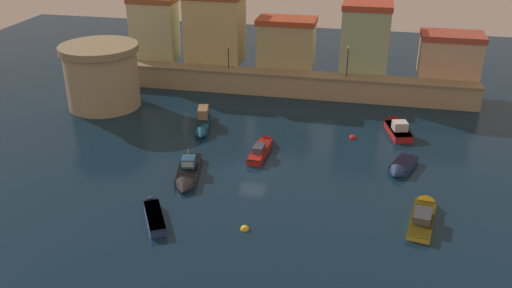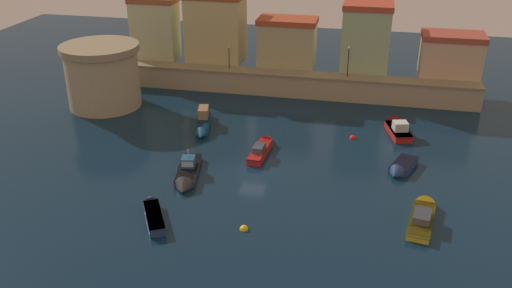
{
  "view_description": "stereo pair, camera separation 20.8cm",
  "coord_description": "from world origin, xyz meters",
  "px_view_note": "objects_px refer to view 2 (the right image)",
  "views": [
    {
      "loc": [
        10.05,
        -45.58,
        24.54
      ],
      "look_at": [
        0.0,
        1.67,
        1.64
      ],
      "focal_mm": 38.52,
      "sensor_mm": 36.0,
      "label": 1
    },
    {
      "loc": [
        10.25,
        -45.53,
        24.54
      ],
      "look_at": [
        0.0,
        1.67,
        1.64
      ],
      "focal_mm": 38.52,
      "sensor_mm": 36.0,
      "label": 2
    }
  ],
  "objects_px": {
    "quay_lamp_1": "(349,57)",
    "mooring_buoy_1": "(244,229)",
    "quay_lamp_0": "(229,53)",
    "fortress_tower": "(103,75)",
    "moored_boat_3": "(203,122)",
    "moored_boat_0": "(401,168)",
    "moored_boat_5": "(262,148)",
    "moored_boat_6": "(187,174)",
    "moored_boat_4": "(423,213)",
    "moored_boat_1": "(153,212)",
    "moored_boat_2": "(396,127)",
    "mooring_buoy_0": "(353,138)"
  },
  "relations": [
    {
      "from": "moored_boat_5",
      "to": "moored_boat_3",
      "type": "bearing_deg",
      "value": 62.54
    },
    {
      "from": "mooring_buoy_0",
      "to": "moored_boat_3",
      "type": "bearing_deg",
      "value": -177.71
    },
    {
      "from": "quay_lamp_0",
      "to": "mooring_buoy_1",
      "type": "xyz_separation_m",
      "value": [
        9.28,
        -30.9,
        -5.02
      ]
    },
    {
      "from": "moored_boat_3",
      "to": "moored_boat_4",
      "type": "distance_m",
      "value": 26.64
    },
    {
      "from": "mooring_buoy_0",
      "to": "fortress_tower",
      "type": "bearing_deg",
      "value": 173.7
    },
    {
      "from": "quay_lamp_1",
      "to": "mooring_buoy_1",
      "type": "relative_size",
      "value": 5.5
    },
    {
      "from": "quay_lamp_1",
      "to": "mooring_buoy_0",
      "type": "bearing_deg",
      "value": -82.3
    },
    {
      "from": "moored_boat_0",
      "to": "mooring_buoy_0",
      "type": "height_order",
      "value": "moored_boat_0"
    },
    {
      "from": "quay_lamp_0",
      "to": "fortress_tower",
      "type": "bearing_deg",
      "value": -147.72
    },
    {
      "from": "moored_boat_4",
      "to": "quay_lamp_1",
      "type": "bearing_deg",
      "value": 26.4
    },
    {
      "from": "moored_boat_0",
      "to": "moored_boat_6",
      "type": "distance_m",
      "value": 20.05
    },
    {
      "from": "moored_boat_4",
      "to": "moored_boat_6",
      "type": "bearing_deg",
      "value": 93.65
    },
    {
      "from": "quay_lamp_1",
      "to": "moored_boat_2",
      "type": "distance_m",
      "value": 11.94
    },
    {
      "from": "fortress_tower",
      "to": "moored_boat_0",
      "type": "distance_m",
      "value": 36.47
    },
    {
      "from": "quay_lamp_1",
      "to": "moored_boat_6",
      "type": "relative_size",
      "value": 0.52
    },
    {
      "from": "moored_boat_1",
      "to": "mooring_buoy_1",
      "type": "xyz_separation_m",
      "value": [
        7.7,
        -0.3,
        -0.37
      ]
    },
    {
      "from": "moored_boat_4",
      "to": "mooring_buoy_0",
      "type": "bearing_deg",
      "value": 33.55
    },
    {
      "from": "fortress_tower",
      "to": "moored_boat_3",
      "type": "relative_size",
      "value": 1.29
    },
    {
      "from": "fortress_tower",
      "to": "mooring_buoy_0",
      "type": "height_order",
      "value": "fortress_tower"
    },
    {
      "from": "quay_lamp_1",
      "to": "mooring_buoy_1",
      "type": "distance_m",
      "value": 31.92
    },
    {
      "from": "moored_boat_0",
      "to": "moored_boat_5",
      "type": "distance_m",
      "value": 13.71
    },
    {
      "from": "moored_boat_3",
      "to": "moored_boat_5",
      "type": "bearing_deg",
      "value": 46.81
    },
    {
      "from": "moored_boat_5",
      "to": "quay_lamp_0",
      "type": "bearing_deg",
      "value": 27.9
    },
    {
      "from": "quay_lamp_1",
      "to": "moored_boat_5",
      "type": "height_order",
      "value": "quay_lamp_1"
    },
    {
      "from": "moored_boat_5",
      "to": "mooring_buoy_0",
      "type": "relative_size",
      "value": 9.15
    },
    {
      "from": "moored_boat_4",
      "to": "mooring_buoy_1",
      "type": "height_order",
      "value": "moored_boat_4"
    },
    {
      "from": "mooring_buoy_0",
      "to": "moored_boat_4",
      "type": "bearing_deg",
      "value": -65.75
    },
    {
      "from": "quay_lamp_0",
      "to": "moored_boat_1",
      "type": "relative_size",
      "value": 0.52
    },
    {
      "from": "moored_boat_2",
      "to": "moored_boat_3",
      "type": "relative_size",
      "value": 0.87
    },
    {
      "from": "moored_boat_5",
      "to": "moored_boat_6",
      "type": "bearing_deg",
      "value": 144.3
    },
    {
      "from": "quay_lamp_1",
      "to": "moored_boat_0",
      "type": "distance_m",
      "value": 20.15
    },
    {
      "from": "moored_boat_2",
      "to": "moored_boat_6",
      "type": "height_order",
      "value": "moored_boat_6"
    },
    {
      "from": "quay_lamp_0",
      "to": "moored_boat_5",
      "type": "relative_size",
      "value": 0.45
    },
    {
      "from": "quay_lamp_0",
      "to": "moored_boat_4",
      "type": "height_order",
      "value": "quay_lamp_0"
    },
    {
      "from": "moored_boat_0",
      "to": "mooring_buoy_0",
      "type": "distance_m",
      "value": 8.17
    },
    {
      "from": "quay_lamp_0",
      "to": "mooring_buoy_0",
      "type": "height_order",
      "value": "quay_lamp_0"
    },
    {
      "from": "moored_boat_0",
      "to": "mooring_buoy_0",
      "type": "xyz_separation_m",
      "value": [
        -4.8,
        6.6,
        -0.35
      ]
    },
    {
      "from": "quay_lamp_0",
      "to": "mooring_buoy_1",
      "type": "height_order",
      "value": "quay_lamp_0"
    },
    {
      "from": "moored_boat_1",
      "to": "moored_boat_5",
      "type": "bearing_deg",
      "value": -53.35
    },
    {
      "from": "moored_boat_6",
      "to": "mooring_buoy_1",
      "type": "xyz_separation_m",
      "value": [
        7.05,
        -6.93,
        -0.43
      ]
    },
    {
      "from": "moored_boat_0",
      "to": "moored_boat_4",
      "type": "distance_m",
      "value": 7.81
    },
    {
      "from": "moored_boat_1",
      "to": "quay_lamp_0",
      "type": "bearing_deg",
      "value": -25.68
    },
    {
      "from": "fortress_tower",
      "to": "moored_boat_3",
      "type": "height_order",
      "value": "fortress_tower"
    },
    {
      "from": "quay_lamp_1",
      "to": "mooring_buoy_0",
      "type": "relative_size",
      "value": 5.26
    },
    {
      "from": "moored_boat_2",
      "to": "mooring_buoy_0",
      "type": "xyz_separation_m",
      "value": [
        -4.5,
        -2.83,
        -0.51
      ]
    },
    {
      "from": "moored_boat_5",
      "to": "fortress_tower",
      "type": "bearing_deg",
      "value": 71.3
    },
    {
      "from": "moored_boat_1",
      "to": "moored_boat_6",
      "type": "height_order",
      "value": "moored_boat_6"
    },
    {
      "from": "moored_boat_1",
      "to": "moored_boat_6",
      "type": "bearing_deg",
      "value": -34.21
    },
    {
      "from": "quay_lamp_0",
      "to": "moored_boat_1",
      "type": "distance_m",
      "value": 31.0
    },
    {
      "from": "moored_boat_6",
      "to": "moored_boat_1",
      "type": "bearing_deg",
      "value": -16.22
    }
  ]
}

